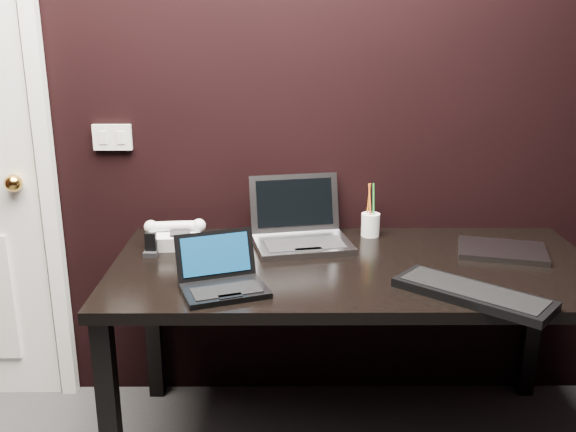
{
  "coord_description": "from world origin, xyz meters",
  "views": [
    {
      "loc": [
        0.06,
        -0.71,
        1.55
      ],
      "look_at": [
        0.07,
        1.35,
        0.93
      ],
      "focal_mm": 40.0,
      "sensor_mm": 36.0,
      "label": 1
    }
  ],
  "objects_px": {
    "ext_keyboard": "(473,294)",
    "pen_cup": "(370,224)",
    "silver_laptop": "(301,233)",
    "closed_laptop": "(502,251)",
    "desk": "(354,284)",
    "desk_phone": "(176,235)",
    "netbook": "(222,280)",
    "mobile_phone": "(151,247)"
  },
  "relations": [
    {
      "from": "netbook",
      "to": "closed_laptop",
      "type": "height_order",
      "value": "netbook"
    },
    {
      "from": "desk",
      "to": "closed_laptop",
      "type": "distance_m",
      "value": 0.57
    },
    {
      "from": "desk",
      "to": "closed_laptop",
      "type": "height_order",
      "value": "closed_laptop"
    },
    {
      "from": "desk",
      "to": "desk_phone",
      "type": "height_order",
      "value": "desk_phone"
    },
    {
      "from": "ext_keyboard",
      "to": "pen_cup",
      "type": "xyz_separation_m",
      "value": [
        -0.24,
        0.6,
        0.03
      ]
    },
    {
      "from": "desk_phone",
      "to": "netbook",
      "type": "bearing_deg",
      "value": -63.0
    },
    {
      "from": "ext_keyboard",
      "to": "mobile_phone",
      "type": "xyz_separation_m",
      "value": [
        -1.06,
        0.38,
        0.02
      ]
    },
    {
      "from": "pen_cup",
      "to": "mobile_phone",
      "type": "bearing_deg",
      "value": -165.0
    },
    {
      "from": "netbook",
      "to": "mobile_phone",
      "type": "relative_size",
      "value": 3.8
    },
    {
      "from": "closed_laptop",
      "to": "desk_phone",
      "type": "xyz_separation_m",
      "value": [
        -1.21,
        0.09,
        0.03
      ]
    },
    {
      "from": "closed_laptop",
      "to": "desk_phone",
      "type": "relative_size",
      "value": 1.52
    },
    {
      "from": "ext_keyboard",
      "to": "desk_phone",
      "type": "relative_size",
      "value": 2.02
    },
    {
      "from": "ext_keyboard",
      "to": "desk",
      "type": "bearing_deg",
      "value": 138.17
    },
    {
      "from": "desk",
      "to": "closed_laptop",
      "type": "relative_size",
      "value": 4.78
    },
    {
      "from": "netbook",
      "to": "closed_laptop",
      "type": "xyz_separation_m",
      "value": [
        0.99,
        0.33,
        -0.02
      ]
    },
    {
      "from": "desk_phone",
      "to": "pen_cup",
      "type": "distance_m",
      "value": 0.76
    },
    {
      "from": "closed_laptop",
      "to": "desk",
      "type": "bearing_deg",
      "value": -169.9
    },
    {
      "from": "desk",
      "to": "pen_cup",
      "type": "bearing_deg",
      "value": 72.87
    },
    {
      "from": "ext_keyboard",
      "to": "closed_laptop",
      "type": "xyz_separation_m",
      "value": [
        0.22,
        0.4,
        -0.0
      ]
    },
    {
      "from": "netbook",
      "to": "desk_phone",
      "type": "bearing_deg",
      "value": 117.0
    },
    {
      "from": "closed_laptop",
      "to": "pen_cup",
      "type": "xyz_separation_m",
      "value": [
        -0.46,
        0.21,
        0.04
      ]
    },
    {
      "from": "ext_keyboard",
      "to": "pen_cup",
      "type": "relative_size",
      "value": 2.21
    },
    {
      "from": "netbook",
      "to": "mobile_phone",
      "type": "height_order",
      "value": "netbook"
    },
    {
      "from": "silver_laptop",
      "to": "closed_laptop",
      "type": "xyz_separation_m",
      "value": [
        0.74,
        -0.11,
        -0.04
      ]
    },
    {
      "from": "closed_laptop",
      "to": "ext_keyboard",
      "type": "bearing_deg",
      "value": -119.08
    },
    {
      "from": "silver_laptop",
      "to": "ext_keyboard",
      "type": "bearing_deg",
      "value": -44.15
    },
    {
      "from": "ext_keyboard",
      "to": "desk_phone",
      "type": "height_order",
      "value": "desk_phone"
    },
    {
      "from": "ext_keyboard",
      "to": "pen_cup",
      "type": "bearing_deg",
      "value": 111.64
    },
    {
      "from": "silver_laptop",
      "to": "closed_laptop",
      "type": "bearing_deg",
      "value": -8.2
    },
    {
      "from": "mobile_phone",
      "to": "pen_cup",
      "type": "height_order",
      "value": "pen_cup"
    },
    {
      "from": "mobile_phone",
      "to": "pen_cup",
      "type": "relative_size",
      "value": 0.39
    },
    {
      "from": "netbook",
      "to": "ext_keyboard",
      "type": "xyz_separation_m",
      "value": [
        0.77,
        -0.07,
        -0.02
      ]
    },
    {
      "from": "closed_laptop",
      "to": "mobile_phone",
      "type": "height_order",
      "value": "mobile_phone"
    },
    {
      "from": "netbook",
      "to": "silver_laptop",
      "type": "relative_size",
      "value": 0.79
    },
    {
      "from": "mobile_phone",
      "to": "pen_cup",
      "type": "xyz_separation_m",
      "value": [
        0.82,
        0.22,
        0.02
      ]
    },
    {
      "from": "silver_laptop",
      "to": "pen_cup",
      "type": "distance_m",
      "value": 0.3
    },
    {
      "from": "netbook",
      "to": "pen_cup",
      "type": "height_order",
      "value": "pen_cup"
    },
    {
      "from": "silver_laptop",
      "to": "desk_phone",
      "type": "height_order",
      "value": "silver_laptop"
    },
    {
      "from": "desk",
      "to": "netbook",
      "type": "bearing_deg",
      "value": -152.74
    },
    {
      "from": "desk_phone",
      "to": "pen_cup",
      "type": "relative_size",
      "value": 1.09
    },
    {
      "from": "pen_cup",
      "to": "desk",
      "type": "bearing_deg",
      "value": -107.13
    },
    {
      "from": "silver_laptop",
      "to": "desk_phone",
      "type": "distance_m",
      "value": 0.47
    }
  ]
}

